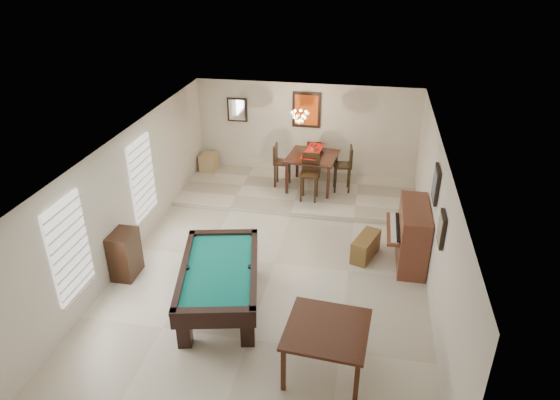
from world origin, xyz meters
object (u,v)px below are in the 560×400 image
(pool_table, at_px, (220,287))
(chandelier, at_px, (300,113))
(flower_vase, at_px, (313,147))
(dining_chair_north, at_px, (314,158))
(square_table, at_px, (326,349))
(apothecary_chest, at_px, (125,254))
(dining_table, at_px, (312,169))
(upright_piano, at_px, (405,234))
(dining_chair_west, at_px, (282,166))
(dining_chair_south, at_px, (309,178))
(corner_bench, at_px, (209,162))
(dining_chair_east, at_px, (342,169))
(piano_bench, at_px, (366,247))

(pool_table, bearing_deg, chandelier, 69.32)
(flower_vase, height_order, dining_chair_north, flower_vase)
(flower_vase, distance_m, chandelier, 1.04)
(chandelier, bearing_deg, square_table, -77.47)
(apothecary_chest, distance_m, dining_table, 5.36)
(pool_table, bearing_deg, dining_table, 66.27)
(upright_piano, bearing_deg, dining_chair_west, 136.46)
(dining_chair_south, relative_size, corner_bench, 2.23)
(dining_table, relative_size, dining_chair_west, 1.09)
(upright_piano, distance_m, dining_chair_west, 4.18)
(square_table, distance_m, dining_chair_east, 6.14)
(piano_bench, distance_m, corner_bench, 5.69)
(corner_bench, bearing_deg, dining_chair_east, -9.49)
(pool_table, xyz_separation_m, piano_bench, (2.49, 2.09, -0.17))
(dining_chair_east, bearing_deg, chandelier, -84.31)
(upright_piano, relative_size, dining_chair_north, 1.44)
(piano_bench, distance_m, apothecary_chest, 4.82)
(upright_piano, relative_size, dining_chair_west, 1.34)
(flower_vase, distance_m, dining_chair_south, 0.89)
(upright_piano, xyz_separation_m, corner_bench, (-5.25, 3.50, -0.26))
(square_table, relative_size, flower_vase, 5.23)
(piano_bench, height_order, dining_table, dining_table)
(square_table, height_order, apothecary_chest, apothecary_chest)
(square_table, height_order, corner_bench, square_table)
(dining_chair_north, relative_size, dining_chair_west, 0.92)
(piano_bench, xyz_separation_m, dining_chair_east, (-0.71, 2.85, 0.48))
(pool_table, height_order, corner_bench, pool_table)
(corner_bench, bearing_deg, dining_chair_south, -23.55)
(dining_chair_south, distance_m, corner_bench, 3.31)
(dining_table, xyz_separation_m, dining_chair_west, (-0.78, -0.01, 0.05))
(square_table, bearing_deg, dining_chair_east, 92.00)
(pool_table, bearing_deg, flower_vase, 66.27)
(pool_table, height_order, upright_piano, upright_piano)
(pool_table, relative_size, flower_vase, 10.62)
(pool_table, bearing_deg, piano_bench, 27.59)
(pool_table, distance_m, dining_chair_north, 5.84)
(dining_chair_south, bearing_deg, square_table, -79.06)
(upright_piano, xyz_separation_m, chandelier, (-2.56, 2.62, 1.58))
(upright_piano, relative_size, apothecary_chest, 1.58)
(dining_chair_east, relative_size, corner_bench, 2.26)
(dining_chair_west, bearing_deg, dining_chair_east, -90.41)
(chandelier, bearing_deg, dining_chair_south, -52.68)
(apothecary_chest, distance_m, chandelier, 5.25)
(square_table, bearing_deg, pool_table, 149.24)
(dining_table, bearing_deg, pool_table, -101.42)
(apothecary_chest, bearing_deg, pool_table, -15.76)
(dining_table, xyz_separation_m, dining_chair_east, (0.78, -0.03, 0.09))
(piano_bench, relative_size, dining_chair_north, 0.84)
(piano_bench, bearing_deg, upright_piano, -0.74)
(dining_chair_south, xyz_separation_m, dining_chair_north, (-0.06, 1.50, -0.07))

